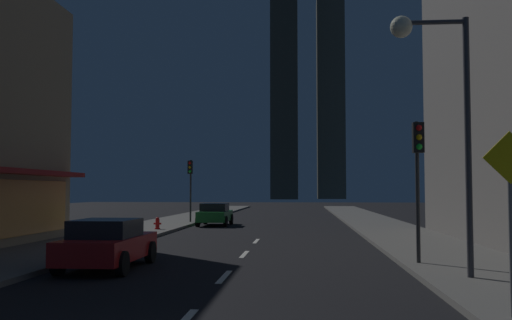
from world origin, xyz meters
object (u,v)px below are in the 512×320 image
(fire_hydrant_far_left, at_px, (157,224))
(traffic_light_near_right, at_px, (418,160))
(traffic_light_far_left, at_px, (190,177))
(street_lamp_right, at_px, (433,80))
(pedestrian_crossing_sign, at_px, (511,207))
(car_parked_far, at_px, (215,214))
(car_parked_near, at_px, (108,243))

(fire_hydrant_far_left, xyz_separation_m, traffic_light_near_right, (11.40, -13.55, 2.74))
(fire_hydrant_far_left, xyz_separation_m, traffic_light_far_left, (0.40, 7.03, 2.74))
(street_lamp_right, distance_m, pedestrian_crossing_sign, 5.39)
(car_parked_far, relative_size, pedestrian_crossing_sign, 1.34)
(car_parked_near, relative_size, car_parked_far, 1.00)
(fire_hydrant_far_left, bearing_deg, street_lamp_right, -55.09)
(traffic_light_near_right, xyz_separation_m, traffic_light_far_left, (-11.00, 20.58, 0.00))
(traffic_light_near_right, relative_size, pedestrian_crossing_sign, 1.33)
(traffic_light_near_right, bearing_deg, car_parked_far, 115.22)
(car_parked_near, height_order, traffic_light_near_right, traffic_light_near_right)
(car_parked_near, bearing_deg, pedestrian_crossing_sign, -33.83)
(car_parked_near, xyz_separation_m, pedestrian_crossing_sign, (9.20, -6.17, 1.28))
(car_parked_near, distance_m, pedestrian_crossing_sign, 11.15)
(car_parked_near, relative_size, fire_hydrant_far_left, 6.48)
(street_lamp_right, bearing_deg, traffic_light_far_left, 115.13)
(car_parked_near, bearing_deg, traffic_light_near_right, 5.59)
(car_parked_far, bearing_deg, fire_hydrant_far_left, -111.72)
(traffic_light_near_right, bearing_deg, traffic_light_far_left, 118.12)
(fire_hydrant_far_left, height_order, traffic_light_near_right, traffic_light_near_right)
(street_lamp_right, xyz_separation_m, pedestrian_crossing_sign, (0.22, -4.44, -3.05))
(car_parked_near, distance_m, car_parked_far, 20.21)
(traffic_light_far_left, xyz_separation_m, street_lamp_right, (10.88, -23.19, 1.87))
(car_parked_near, relative_size, street_lamp_right, 0.64)
(car_parked_far, distance_m, fire_hydrant_far_left, 6.22)
(street_lamp_right, bearing_deg, car_parked_far, 112.26)
(fire_hydrant_far_left, distance_m, pedestrian_crossing_sign, 23.65)
(fire_hydrant_far_left, bearing_deg, pedestrian_crossing_sign, -60.83)
(car_parked_far, height_order, fire_hydrant_far_left, car_parked_far)
(car_parked_far, height_order, traffic_light_near_right, traffic_light_near_right)
(street_lamp_right, height_order, pedestrian_crossing_sign, street_lamp_right)
(traffic_light_far_left, height_order, pedestrian_crossing_sign, traffic_light_far_left)
(traffic_light_near_right, bearing_deg, pedestrian_crossing_sign, -89.19)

